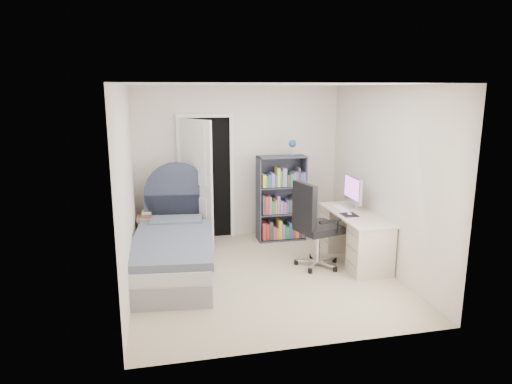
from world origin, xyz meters
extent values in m
cube|color=tan|center=(0.00, 0.00, -0.03)|extent=(3.40, 3.60, 0.05)
cube|color=white|center=(0.00, 0.00, 2.52)|extent=(3.40, 3.60, 0.05)
cube|color=silver|center=(0.00, 1.82, 1.25)|extent=(3.40, 0.05, 2.50)
cube|color=silver|center=(0.00, -1.82, 1.25)|extent=(3.40, 0.05, 2.50)
cube|color=silver|center=(-1.72, 0.00, 1.25)|extent=(0.05, 3.60, 2.50)
cube|color=silver|center=(1.72, 0.00, 1.25)|extent=(0.05, 3.60, 2.50)
cube|color=black|center=(-0.55, 1.80, 1.00)|extent=(0.80, 0.01, 2.00)
cube|color=white|center=(-0.98, 1.77, 1.00)|extent=(0.06, 0.06, 2.00)
cube|color=white|center=(-0.12, 1.77, 1.00)|extent=(0.06, 0.06, 2.00)
cube|color=white|center=(-0.55, 1.77, 2.03)|extent=(0.92, 0.06, 0.06)
cube|color=white|center=(-0.74, 1.43, 1.00)|extent=(0.44, 0.71, 2.00)
cube|color=gray|center=(-1.17, 0.29, 0.14)|extent=(1.23, 2.22, 0.28)
cube|color=silver|center=(-1.17, 0.29, 0.35)|extent=(1.21, 2.18, 0.17)
cube|color=slate|center=(-1.18, 0.19, 0.48)|extent=(1.24, 1.91, 0.11)
cube|color=slate|center=(-1.09, 1.05, 0.50)|extent=(0.80, 0.50, 0.13)
cube|color=#343A50|center=(-1.05, 1.39, 0.42)|extent=(1.01, 0.17, 0.85)
cylinder|color=#343A50|center=(-1.05, 1.39, 0.85)|extent=(1.01, 0.17, 1.01)
cylinder|color=tan|center=(-1.64, 1.30, 0.25)|extent=(0.04, 0.04, 0.50)
cylinder|color=tan|center=(-1.64, 1.64, 0.25)|extent=(0.04, 0.04, 0.50)
cylinder|color=tan|center=(-1.30, 1.30, 0.25)|extent=(0.04, 0.04, 0.50)
cylinder|color=tan|center=(-1.30, 1.64, 0.25)|extent=(0.04, 0.04, 0.50)
cube|color=tan|center=(-1.47, 1.47, 0.49)|extent=(0.40, 0.40, 0.03)
cube|color=tan|center=(-1.47, 1.47, 0.18)|extent=(0.36, 0.36, 0.02)
cube|color=#B24C33|center=(-1.52, 1.47, 0.52)|extent=(0.16, 0.22, 0.03)
cube|color=#3F598C|center=(-1.52, 1.47, 0.55)|extent=(0.15, 0.21, 0.03)
cube|color=#D8CC7F|center=(-1.52, 1.47, 0.58)|extent=(0.14, 0.20, 0.03)
cylinder|color=silver|center=(-0.82, 1.55, 0.01)|extent=(0.21, 0.21, 0.02)
cylinder|color=silver|center=(-0.82, 1.55, 0.73)|extent=(0.02, 0.02, 1.43)
sphere|color=silver|center=(-0.76, 1.51, 1.41)|extent=(0.08, 0.08, 0.08)
cube|color=#363A4A|center=(0.25, 1.41, 0.70)|extent=(0.02, 0.33, 1.39)
cube|color=#363A4A|center=(1.01, 1.41, 0.70)|extent=(0.02, 0.33, 1.39)
cube|color=#363A4A|center=(0.63, 1.41, 1.38)|extent=(0.78, 0.33, 0.02)
cube|color=#363A4A|center=(0.63, 1.41, 0.01)|extent=(0.78, 0.33, 0.02)
cube|color=#363A4A|center=(0.63, 1.57, 0.70)|extent=(0.78, 0.01, 1.39)
cube|color=#363A4A|center=(0.63, 1.41, 0.45)|extent=(0.74, 0.31, 0.02)
cube|color=#363A4A|center=(0.63, 1.41, 0.89)|extent=(0.74, 0.31, 0.02)
cylinder|color=#234898|center=(0.80, 1.41, 1.40)|extent=(0.13, 0.13, 0.02)
cylinder|color=silver|center=(0.80, 1.41, 1.49)|extent=(0.02, 0.02, 0.18)
sphere|color=#234898|center=(0.80, 1.38, 1.59)|extent=(0.12, 0.12, 0.12)
cube|color=#B23333|center=(0.32, 1.39, 0.18)|extent=(0.06, 0.23, 0.29)
cube|color=#B23333|center=(0.38, 1.39, 0.17)|extent=(0.05, 0.23, 0.27)
cube|color=#3F3F3F|center=(0.44, 1.39, 0.18)|extent=(0.06, 0.23, 0.30)
cube|color=#994C7F|center=(0.50, 1.39, 0.14)|extent=(0.05, 0.23, 0.21)
cube|color=orange|center=(0.54, 1.39, 0.13)|extent=(0.03, 0.23, 0.19)
cube|color=#D8BF4C|center=(0.59, 1.39, 0.19)|extent=(0.06, 0.23, 0.31)
cube|color=#7F72B2|center=(0.65, 1.39, 0.15)|extent=(0.05, 0.23, 0.24)
cube|color=#337F4C|center=(0.71, 1.39, 0.13)|extent=(0.06, 0.23, 0.20)
cube|color=#335999|center=(0.78, 1.39, 0.16)|extent=(0.05, 0.23, 0.25)
cube|color=#B23333|center=(0.83, 1.39, 0.17)|extent=(0.04, 0.23, 0.27)
cube|color=orange|center=(0.88, 1.39, 0.15)|extent=(0.05, 0.23, 0.23)
cube|color=#3F3F3F|center=(0.94, 1.39, 0.16)|extent=(0.05, 0.23, 0.26)
cube|color=#994C7F|center=(0.99, 1.39, 0.15)|extent=(0.03, 0.23, 0.23)
cube|color=#3F3F3F|center=(0.31, 1.39, 0.62)|extent=(0.04, 0.23, 0.31)
cube|color=#B23333|center=(0.37, 1.39, 0.61)|extent=(0.06, 0.23, 0.29)
cube|color=#7F72B2|center=(0.42, 1.39, 0.61)|extent=(0.04, 0.23, 0.28)
cube|color=#337F4C|center=(0.47, 1.39, 0.57)|extent=(0.05, 0.23, 0.21)
cube|color=orange|center=(0.52, 1.39, 0.58)|extent=(0.03, 0.23, 0.23)
cube|color=#7F72B2|center=(0.56, 1.39, 0.61)|extent=(0.04, 0.23, 0.29)
cube|color=#7F72B2|center=(0.61, 1.39, 0.57)|extent=(0.05, 0.23, 0.20)
cube|color=#994C7F|center=(0.67, 1.39, 0.56)|extent=(0.05, 0.23, 0.18)
cube|color=#335999|center=(0.71, 1.39, 0.57)|extent=(0.03, 0.23, 0.21)
cube|color=#3F3F3F|center=(0.77, 1.39, 0.57)|extent=(0.07, 0.23, 0.22)
cube|color=#3F3F3F|center=(0.83, 1.39, 0.60)|extent=(0.06, 0.23, 0.26)
cube|color=orange|center=(0.90, 1.39, 0.59)|extent=(0.06, 0.23, 0.24)
cube|color=#D8BF4C|center=(0.95, 1.39, 0.56)|extent=(0.03, 0.23, 0.19)
cube|color=#7F72B2|center=(0.98, 1.39, 0.61)|extent=(0.03, 0.23, 0.28)
cube|color=#D8BF4C|center=(0.32, 1.39, 1.01)|extent=(0.06, 0.23, 0.20)
cube|color=#337F4C|center=(0.37, 1.39, 1.01)|extent=(0.03, 0.23, 0.18)
cube|color=#335999|center=(0.41, 1.39, 1.01)|extent=(0.04, 0.23, 0.20)
cube|color=#7F72B2|center=(0.47, 1.39, 1.02)|extent=(0.05, 0.23, 0.22)
cube|color=#335999|center=(0.51, 1.39, 1.01)|extent=(0.03, 0.23, 0.19)
cube|color=#D8BF4C|center=(0.56, 1.39, 1.06)|extent=(0.05, 0.23, 0.30)
cube|color=#337F4C|center=(0.60, 1.39, 1.04)|extent=(0.03, 0.23, 0.25)
cube|color=#7F72B2|center=(0.66, 1.39, 1.06)|extent=(0.07, 0.23, 0.30)
cube|color=#3F3F3F|center=(0.72, 1.39, 1.01)|extent=(0.06, 0.23, 0.19)
cube|color=#337F4C|center=(0.78, 1.39, 1.01)|extent=(0.05, 0.23, 0.20)
cube|color=#7F72B2|center=(0.83, 1.39, 1.02)|extent=(0.03, 0.23, 0.22)
cube|color=#994C7F|center=(0.86, 1.39, 1.03)|extent=(0.03, 0.23, 0.23)
cube|color=#3F3F3F|center=(0.90, 1.39, 1.06)|extent=(0.03, 0.23, 0.30)
cube|color=#335999|center=(0.94, 1.39, 1.02)|extent=(0.04, 0.23, 0.21)
cube|color=#7F72B2|center=(0.99, 1.39, 1.02)|extent=(0.03, 0.23, 0.22)
cube|color=beige|center=(1.41, 0.24, 0.69)|extent=(0.58, 1.46, 0.03)
cube|color=beige|center=(1.41, -0.28, 0.34)|extent=(0.54, 0.39, 0.68)
cube|color=beige|center=(1.41, 0.75, 0.34)|extent=(0.54, 0.39, 0.68)
cube|color=silver|center=(1.51, 0.53, 0.71)|extent=(0.16, 0.16, 0.01)
cube|color=silver|center=(1.53, 0.53, 0.83)|extent=(0.03, 0.06, 0.21)
cube|color=silver|center=(1.49, 0.53, 1.00)|extent=(0.04, 0.54, 0.39)
cube|color=#C256D1|center=(1.46, 0.53, 1.02)|extent=(0.00, 0.49, 0.31)
cube|color=white|center=(1.29, 0.53, 0.72)|extent=(0.13, 0.39, 0.02)
cube|color=black|center=(1.29, 0.19, 0.71)|extent=(0.21, 0.25, 0.00)
ellipsoid|color=white|center=(1.29, 0.19, 0.73)|extent=(0.06, 0.10, 0.03)
cube|color=silver|center=(0.97, 0.19, 0.07)|extent=(0.31, 0.12, 0.03)
cylinder|color=black|center=(1.12, 0.23, 0.03)|extent=(0.08, 0.08, 0.07)
cube|color=silver|center=(0.83, 0.30, 0.07)|extent=(0.06, 0.31, 0.03)
cylinder|color=black|center=(0.84, 0.45, 0.03)|extent=(0.08, 0.08, 0.07)
cube|color=silver|center=(0.69, 0.21, 0.07)|extent=(0.31, 0.15, 0.03)
cylinder|color=black|center=(0.55, 0.26, 0.03)|extent=(0.08, 0.08, 0.07)
cube|color=silver|center=(0.73, 0.04, 0.07)|extent=(0.23, 0.27, 0.03)
cylinder|color=black|center=(0.64, -0.08, 0.03)|extent=(0.08, 0.08, 0.07)
cube|color=silver|center=(0.91, 0.03, 0.07)|extent=(0.21, 0.28, 0.03)
cylinder|color=black|center=(0.99, -0.10, 0.03)|extent=(0.08, 0.08, 0.07)
cylinder|color=silver|center=(0.83, 0.15, 0.30)|extent=(0.07, 0.07, 0.47)
cube|color=black|center=(0.83, 0.15, 0.56)|extent=(0.65, 0.65, 0.10)
cube|color=black|center=(0.59, 0.09, 0.91)|extent=(0.20, 0.49, 0.61)
cube|color=black|center=(0.88, -0.13, 0.73)|extent=(0.33, 0.13, 0.03)
cube|color=black|center=(0.73, 0.43, 0.73)|extent=(0.33, 0.13, 0.03)
camera|label=1|loc=(-1.33, -5.59, 2.45)|focal=32.00mm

